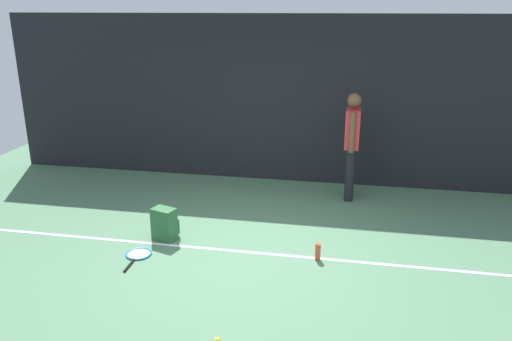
{
  "coord_description": "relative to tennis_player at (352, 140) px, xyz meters",
  "views": [
    {
      "loc": [
        1.13,
        -5.45,
        2.96
      ],
      "look_at": [
        0.0,
        0.4,
        1.0
      ],
      "focal_mm": 35.18,
      "sensor_mm": 36.0,
      "label": 1
    }
  ],
  "objects": [
    {
      "name": "court_line",
      "position": [
        -1.17,
        -2.16,
        -0.96
      ],
      "size": [
        9.0,
        0.05,
        0.0
      ],
      "primitive_type": "cube",
      "color": "white",
      "rests_on": "ground"
    },
    {
      "name": "water_bottle",
      "position": [
        -0.34,
        -2.19,
        -0.86
      ],
      "size": [
        0.07,
        0.07,
        0.21
      ],
      "primitive_type": "cylinder",
      "color": "#D84C26",
      "rests_on": "ground"
    },
    {
      "name": "tennis_racket",
      "position": [
        -2.54,
        -2.51,
        -0.95
      ],
      "size": [
        0.33,
        0.62,
        0.03
      ],
      "rotation": [
        0.0,
        0.0,
        1.6
      ],
      "color": "black",
      "rests_on": "ground"
    },
    {
      "name": "ground_plane",
      "position": [
        -1.17,
        -2.28,
        -0.97
      ],
      "size": [
        12.0,
        12.0,
        0.0
      ],
      "primitive_type": "plane",
      "color": "#4C7556"
    },
    {
      "name": "tennis_ball_near_player",
      "position": [
        -1.12,
        -3.98,
        -0.93
      ],
      "size": [
        0.07,
        0.07,
        0.07
      ],
      "primitive_type": "sphere",
      "color": "#CCE033",
      "rests_on": "ground"
    },
    {
      "name": "tennis_player",
      "position": [
        0.0,
        0.0,
        0.0
      ],
      "size": [
        0.23,
        0.53,
        1.7
      ],
      "rotation": [
        0.0,
        0.0,
        1.55
      ],
      "color": "black",
      "rests_on": "ground"
    },
    {
      "name": "back_fence",
      "position": [
        -1.17,
        0.72,
        0.46
      ],
      "size": [
        10.0,
        0.1,
        2.85
      ],
      "primitive_type": "cube",
      "color": "black",
      "rests_on": "ground"
    },
    {
      "name": "backpack",
      "position": [
        -2.37,
        -1.99,
        -0.76
      ],
      "size": [
        0.35,
        0.35,
        0.44
      ],
      "rotation": [
        0.0,
        0.0,
        2.83
      ],
      "color": "#2D6038",
      "rests_on": "ground"
    }
  ]
}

